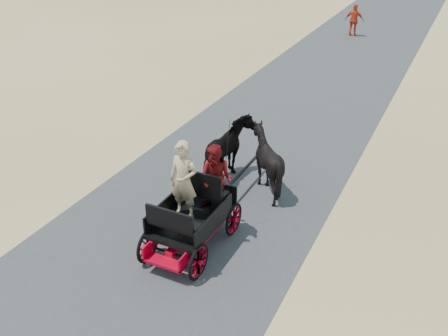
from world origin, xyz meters
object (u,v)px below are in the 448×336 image
at_px(pedestrian, 354,20).
at_px(horse_right, 266,161).
at_px(carriage, 192,232).
at_px(horse_left, 229,153).

bearing_deg(pedestrian, horse_right, 92.67).
relative_size(carriage, horse_right, 1.41).
distance_m(carriage, horse_left, 3.09).
bearing_deg(carriage, horse_left, 100.39).
xyz_separation_m(horse_left, pedestrian, (-0.72, 17.39, 0.02)).
bearing_deg(horse_left, carriage, 100.39).
xyz_separation_m(horse_right, pedestrian, (-1.82, 17.39, 0.01)).
relative_size(horse_right, pedestrian, 0.98).
relative_size(horse_left, horse_right, 1.18).
relative_size(horse_left, pedestrian, 1.16).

